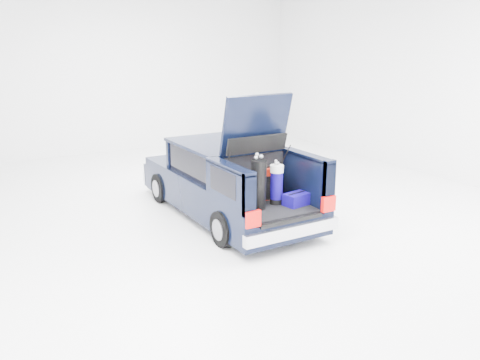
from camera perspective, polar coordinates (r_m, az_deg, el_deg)
ground at (r=10.08m, az=-1.43°, el=-3.93°), size 14.00×14.00×0.00m
car at (r=9.97m, az=-1.76°, el=-0.11°), size 1.87×4.65×2.47m
red_suitcase at (r=9.04m, az=3.14°, el=-0.38°), size 0.41×0.33×0.60m
black_golf_bag at (r=8.46m, az=2.07°, el=-0.48°), size 0.31×0.33×0.94m
blue_golf_bag at (r=8.77m, az=4.13°, el=-0.45°), size 0.29×0.29×0.78m
blue_duffel at (r=8.79m, az=6.37°, el=-2.14°), size 0.47×0.35×0.23m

